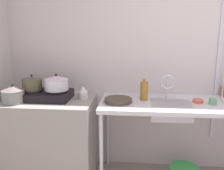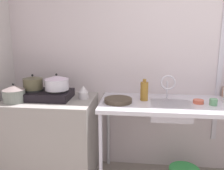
{
  "view_description": "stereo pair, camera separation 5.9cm",
  "coord_description": "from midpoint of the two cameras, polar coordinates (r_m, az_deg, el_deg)",
  "views": [
    {
      "loc": [
        -0.9,
        -1.13,
        1.61
      ],
      "look_at": [
        -1.11,
        1.28,
        1.07
      ],
      "focal_mm": 38.6,
      "sensor_mm": 36.0,
      "label": 1
    },
    {
      "loc": [
        -0.84,
        -1.12,
        1.61
      ],
      "look_at": [
        -1.11,
        1.28,
        1.07
      ],
      "focal_mm": 38.6,
      "sensor_mm": 36.0,
      "label": 2
    }
  ],
  "objects": [
    {
      "name": "pot_beside_stove",
      "position": [
        2.64,
        -21.61,
        -1.92
      ],
      "size": [
        0.23,
        0.23,
        0.2
      ],
      "color": "slate",
      "rests_on": "counter_concrete"
    },
    {
      "name": "bottle_by_sink",
      "position": [
        2.54,
        8.31,
        -1.39
      ],
      "size": [
        0.08,
        0.08,
        0.23
      ],
      "color": "olive",
      "rests_on": "counter_sink"
    },
    {
      "name": "sink_basin",
      "position": [
        2.53,
        14.3,
        -5.89
      ],
      "size": [
        0.41,
        0.31,
        0.15
      ],
      "primitive_type": "cube",
      "color": "#BCB5C3",
      "rests_on": "counter_sink"
    },
    {
      "name": "cup_by_rack",
      "position": [
        2.57,
        23.5,
        -3.73
      ],
      "size": [
        0.08,
        0.08,
        0.06
      ],
      "primitive_type": "cylinder",
      "color": "#5C9368",
      "rests_on": "counter_sink"
    },
    {
      "name": "percolator",
      "position": [
        2.59,
        -6.14,
        -1.76
      ],
      "size": [
        0.1,
        0.1,
        0.14
      ],
      "color": "#BFB7C0",
      "rests_on": "counter_concrete"
    },
    {
      "name": "faucet",
      "position": [
        2.58,
        13.74,
        0.33
      ],
      "size": [
        0.16,
        0.09,
        0.27
      ],
      "color": "#BCB5C3",
      "rests_on": "counter_sink"
    },
    {
      "name": "counter_sink",
      "position": [
        2.57,
        16.84,
        -5.38
      ],
      "size": [
        1.67,
        0.66,
        0.9
      ],
      "color": "#BCB5C3",
      "rests_on": "ground"
    },
    {
      "name": "counter_concrete",
      "position": [
        2.82,
        -13.47,
        -12.0
      ],
      "size": [
        0.95,
        0.66,
        0.9
      ],
      "primitive_type": "cube",
      "color": "gray",
      "rests_on": "ground"
    },
    {
      "name": "small_bowl_on_drainboard",
      "position": [
        2.58,
        20.4,
        -3.7
      ],
      "size": [
        0.11,
        0.11,
        0.04
      ],
      "primitive_type": "cylinder",
      "color": "#BE523C",
      "rests_on": "counter_sink"
    },
    {
      "name": "pot_on_right_burner",
      "position": [
        2.6,
        -12.32,
        0.55
      ],
      "size": [
        0.25,
        0.25,
        0.17
      ],
      "color": "silver",
      "rests_on": "stove"
    },
    {
      "name": "pot_on_left_burner",
      "position": [
        2.69,
        -17.64,
        0.53
      ],
      "size": [
        0.21,
        0.21,
        0.16
      ],
      "color": "brown",
      "rests_on": "stove"
    },
    {
      "name": "frying_pan",
      "position": [
        2.46,
        2.14,
        -3.64
      ],
      "size": [
        0.28,
        0.28,
        0.04
      ],
      "primitive_type": "cylinder",
      "color": "#3D3226",
      "rests_on": "counter_sink"
    },
    {
      "name": "wall_metal_strip",
      "position": [
        2.88,
        25.06,
        7.11
      ],
      "size": [
        0.05,
        0.01,
        2.02
      ],
      "primitive_type": "cube",
      "color": "#BCB5C3"
    },
    {
      "name": "stove",
      "position": [
        2.67,
        -14.87,
        -2.16
      ],
      "size": [
        0.55,
        0.36,
        0.1
      ],
      "color": "black",
      "rests_on": "counter_concrete"
    },
    {
      "name": "wall_back",
      "position": [
        2.94,
        23.61,
        4.83
      ],
      "size": [
        5.47,
        0.1,
        2.53
      ],
      "primitive_type": "cube",
      "color": "#C1B1B7",
      "rests_on": "ground"
    }
  ]
}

